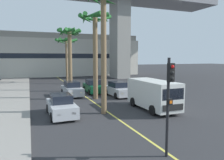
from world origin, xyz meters
name	(u,v)px	position (x,y,z in m)	size (l,w,h in m)	color
lane_stripe_center	(81,93)	(0.00, 24.00, 0.00)	(0.14, 56.00, 0.01)	#DBCC4C
pier_building_backdrop	(55,55)	(0.00, 50.23, 4.64)	(38.79, 8.04, 9.40)	beige
car_queue_front	(72,89)	(-1.23, 22.92, 0.72)	(1.94, 4.16, 1.56)	#B7BABF
car_queue_second	(118,90)	(3.39, 20.91, 0.72)	(1.92, 4.15, 1.56)	#B7BABF
car_queue_third	(93,87)	(1.53, 24.07, 0.72)	(1.88, 4.13, 1.56)	#0C4728
car_queue_fourth	(61,106)	(-3.48, 15.16, 0.72)	(1.89, 4.13, 1.56)	#B7BABF
delivery_van	(153,94)	(3.68, 14.35, 1.29)	(2.17, 5.25, 2.36)	silver
traffic_light_median_near	(169,94)	(-0.22, 6.97, 2.71)	(0.24, 0.37, 4.20)	black
palm_tree_near_median	(103,19)	(-0.42, 14.61, 6.95)	(2.81, 2.91, 9.10)	brown
palm_tree_mid_median	(66,45)	(0.09, 34.36, 6.10)	(3.48, 3.65, 7.33)	brown
palm_tree_far_median	(95,32)	(0.66, 20.26, 6.66)	(3.33, 3.35, 8.56)	brown
palm_tree_farthest_median	(70,42)	(-0.78, 26.24, 6.08)	(3.02, 3.01, 7.80)	brown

